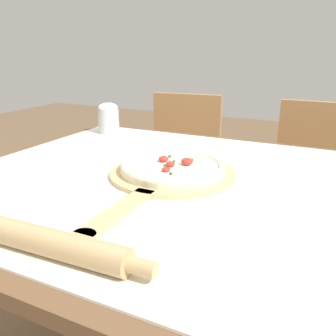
{
  "coord_description": "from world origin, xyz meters",
  "views": [
    {
      "loc": [
        0.42,
        -0.8,
        1.11
      ],
      "look_at": [
        0.03,
        -0.01,
        0.81
      ],
      "focal_mm": 38.0,
      "sensor_mm": 36.0,
      "label": 1
    }
  ],
  "objects_px": {
    "chair_left": "(181,164)",
    "chair_right": "(312,184)",
    "rolling_pin": "(34,238)",
    "flour_cup": "(108,118)",
    "pizza_peel": "(168,176)",
    "pizza": "(173,167)"
  },
  "relations": [
    {
      "from": "chair_left",
      "to": "chair_right",
      "type": "bearing_deg",
      "value": -5.43
    },
    {
      "from": "rolling_pin",
      "to": "flour_cup",
      "type": "height_order",
      "value": "flour_cup"
    },
    {
      "from": "chair_right",
      "to": "pizza_peel",
      "type": "bearing_deg",
      "value": -108.57
    },
    {
      "from": "chair_right",
      "to": "flour_cup",
      "type": "xyz_separation_m",
      "value": [
        -0.77,
        -0.52,
        0.34
      ]
    },
    {
      "from": "pizza",
      "to": "flour_cup",
      "type": "bearing_deg",
      "value": 142.14
    },
    {
      "from": "pizza",
      "to": "chair_left",
      "type": "bearing_deg",
      "value": 112.12
    },
    {
      "from": "chair_left",
      "to": "flour_cup",
      "type": "xyz_separation_m",
      "value": [
        -0.1,
        -0.52,
        0.34
      ]
    },
    {
      "from": "pizza",
      "to": "flour_cup",
      "type": "xyz_separation_m",
      "value": [
        -0.45,
        0.35,
        0.04
      ]
    },
    {
      "from": "flour_cup",
      "to": "pizza",
      "type": "bearing_deg",
      "value": -37.86
    },
    {
      "from": "pizza_peel",
      "to": "chair_right",
      "type": "distance_m",
      "value": 1.0
    },
    {
      "from": "chair_left",
      "to": "flour_cup",
      "type": "distance_m",
      "value": 0.63
    },
    {
      "from": "pizza",
      "to": "rolling_pin",
      "type": "distance_m",
      "value": 0.45
    },
    {
      "from": "pizza_peel",
      "to": "pizza",
      "type": "height_order",
      "value": "pizza"
    },
    {
      "from": "pizza_peel",
      "to": "chair_left",
      "type": "xyz_separation_m",
      "value": [
        -0.35,
        0.9,
        -0.28
      ]
    },
    {
      "from": "pizza",
      "to": "chair_right",
      "type": "distance_m",
      "value": 0.98
    },
    {
      "from": "pizza",
      "to": "rolling_pin",
      "type": "xyz_separation_m",
      "value": [
        -0.05,
        -0.45,
        -0.0
      ]
    },
    {
      "from": "pizza",
      "to": "flour_cup",
      "type": "distance_m",
      "value": 0.57
    },
    {
      "from": "pizza",
      "to": "chair_left",
      "type": "height_order",
      "value": "chair_left"
    },
    {
      "from": "pizza_peel",
      "to": "chair_left",
      "type": "height_order",
      "value": "chair_left"
    },
    {
      "from": "pizza",
      "to": "chair_left",
      "type": "relative_size",
      "value": 0.32
    },
    {
      "from": "pizza_peel",
      "to": "chair_right",
      "type": "relative_size",
      "value": 0.66
    },
    {
      "from": "pizza",
      "to": "flour_cup",
      "type": "height_order",
      "value": "flour_cup"
    }
  ]
}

